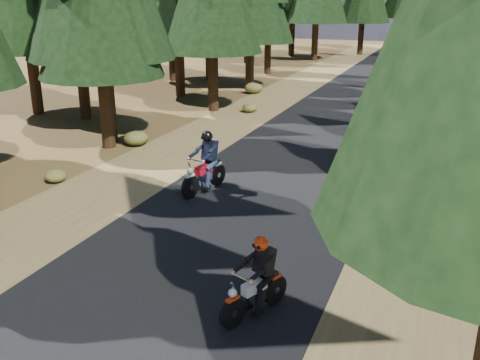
# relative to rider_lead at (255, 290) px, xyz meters

# --- Properties ---
(ground) EXTENTS (120.00, 120.00, 0.00)m
(ground) POSITION_rel_rider_lead_xyz_m (-1.85, 2.44, -0.51)
(ground) COLOR #432C18
(ground) RESTS_ON ground
(road) EXTENTS (6.00, 100.00, 0.01)m
(road) POSITION_rel_rider_lead_xyz_m (-1.85, 7.44, -0.51)
(road) COLOR black
(road) RESTS_ON ground
(shoulder_l) EXTENTS (3.20, 100.00, 0.01)m
(shoulder_l) POSITION_rel_rider_lead_xyz_m (-6.45, 7.44, -0.51)
(shoulder_l) COLOR brown
(shoulder_l) RESTS_ON ground
(shoulder_r) EXTENTS (3.20, 100.00, 0.01)m
(shoulder_r) POSITION_rel_rider_lead_xyz_m (2.75, 7.44, -0.51)
(shoulder_r) COLOR brown
(shoulder_r) RESTS_ON ground
(understory_shrubs) EXTENTS (13.96, 31.87, 0.64)m
(understory_shrubs) POSITION_rel_rider_lead_xyz_m (-1.24, 10.27, -0.24)
(understory_shrubs) COLOR #474C1E
(understory_shrubs) RESTS_ON ground
(rider_lead) EXTENTS (1.15, 1.77, 1.52)m
(rider_lead) POSITION_rel_rider_lead_xyz_m (0.00, 0.00, 0.00)
(rider_lead) COLOR silver
(rider_lead) RESTS_ON road
(rider_follow) EXTENTS (1.03, 2.11, 1.81)m
(rider_follow) POSITION_rel_rider_lead_xyz_m (-3.60, 5.51, 0.09)
(rider_follow) COLOR #A60B1A
(rider_follow) RESTS_ON road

